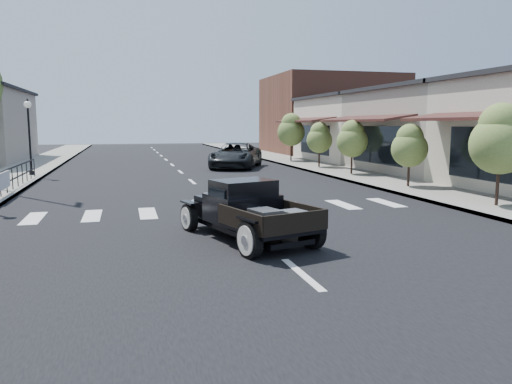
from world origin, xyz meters
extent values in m
plane|color=black|center=(0.00, 0.00, 0.00)|extent=(120.00, 120.00, 0.00)
cube|color=black|center=(0.00, 15.00, 0.01)|extent=(14.00, 80.00, 0.02)
cube|color=gray|center=(-8.50, 15.00, 0.07)|extent=(3.00, 80.00, 0.15)
cube|color=gray|center=(8.50, 15.00, 0.07)|extent=(3.00, 80.00, 0.15)
cube|color=#A39888|center=(15.00, 13.00, 2.25)|extent=(10.00, 9.00, 4.50)
cube|color=beige|center=(15.00, 22.00, 2.25)|extent=(10.00, 9.00, 4.50)
cube|color=brown|center=(15.50, 32.00, 3.50)|extent=(11.00, 10.00, 7.00)
imported|color=black|center=(3.60, 18.77, 0.77)|extent=(4.56, 6.09, 1.54)
camera|label=1|loc=(-3.01, -11.18, 2.70)|focal=35.00mm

